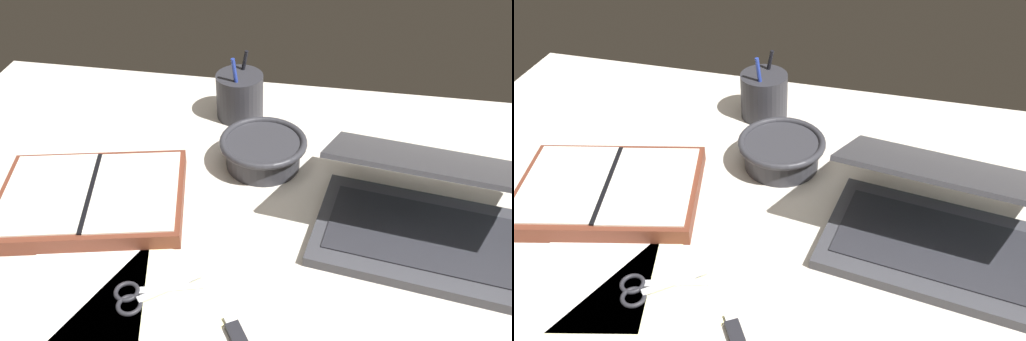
% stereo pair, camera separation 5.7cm
% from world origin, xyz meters
% --- Properties ---
extents(desk_top, '(1.40, 1.00, 0.02)m').
position_xyz_m(desk_top, '(0.00, 0.00, 0.01)').
color(desk_top, beige).
rests_on(desk_top, ground).
extents(laptop, '(0.38, 0.32, 0.17)m').
position_xyz_m(laptop, '(0.28, 0.04, 0.07)').
color(laptop, '#38383D').
rests_on(laptop, desk_top).
extents(bowl, '(0.16, 0.16, 0.06)m').
position_xyz_m(bowl, '(-0.01, 0.18, 0.05)').
color(bowl, '#2D2D33').
rests_on(bowl, desk_top).
extents(pen_cup, '(0.10, 0.10, 0.15)m').
position_xyz_m(pen_cup, '(-0.09, 0.35, 0.07)').
color(pen_cup, '#28282D').
rests_on(pen_cup, desk_top).
extents(planner, '(0.36, 0.30, 0.03)m').
position_xyz_m(planner, '(-0.29, 0.01, 0.04)').
color(planner, brown).
rests_on(planner, desk_top).
extents(scissors, '(0.13, 0.10, 0.01)m').
position_xyz_m(scissors, '(-0.14, -0.17, 0.02)').
color(scissors, '#B7B7BC').
rests_on(scissors, desk_top).
extents(paper_sheet_front, '(0.28, 0.33, 0.00)m').
position_xyz_m(paper_sheet_front, '(-0.12, -0.22, 0.02)').
color(paper_sheet_front, '#F4EFB2').
rests_on(paper_sheet_front, desk_top).
extents(paper_sheet_beside_planner, '(0.23, 0.28, 0.00)m').
position_xyz_m(paper_sheet_beside_planner, '(-0.23, -0.14, 0.02)').
color(paper_sheet_beside_planner, white).
rests_on(paper_sheet_beside_planner, desk_top).
extents(usb_drive, '(0.05, 0.07, 0.01)m').
position_xyz_m(usb_drive, '(0.02, -0.22, 0.02)').
color(usb_drive, black).
rests_on(usb_drive, desk_top).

